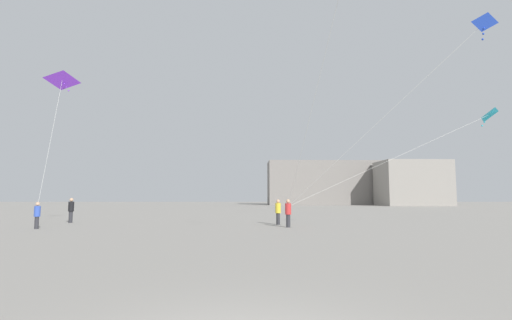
# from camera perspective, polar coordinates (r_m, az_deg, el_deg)

# --- Properties ---
(person_in_blue) EXTENTS (0.35, 0.35, 1.60)m
(person_in_blue) POSITION_cam_1_polar(r_m,az_deg,el_deg) (26.40, -29.78, -7.07)
(person_in_blue) COLOR #2D2D33
(person_in_blue) RESTS_ON ground_plane
(person_in_black) EXTENTS (0.40, 0.40, 1.82)m
(person_in_black) POSITION_cam_1_polar(r_m,az_deg,el_deg) (31.45, -25.79, -6.67)
(person_in_black) COLOR #2D2D33
(person_in_black) RESTS_ON ground_plane
(person_in_red) EXTENTS (0.38, 0.38, 1.76)m
(person_in_red) POSITION_cam_1_polar(r_m,az_deg,el_deg) (24.17, 5.14, -7.77)
(person_in_red) COLOR #2D2D33
(person_in_red) RESTS_ON ground_plane
(person_in_yellow) EXTENTS (0.38, 0.38, 1.74)m
(person_in_yellow) POSITION_cam_1_polar(r_m,az_deg,el_deg) (26.38, 3.61, -7.63)
(person_in_yellow) COLOR #2D2D33
(person_in_yellow) RESTS_ON ground_plane
(kite_cobalt_delta) EXTENTS (9.17, 7.28, 9.02)m
(kite_cobalt_delta) POSITION_cam_1_polar(r_m,az_deg,el_deg) (21.62, 30.13, 16.17)
(kite_cobalt_delta) COLOR blue
(kite_violet_delta) EXTENTS (1.85, 2.81, 8.85)m
(kite_violet_delta) POSITION_cam_1_polar(r_m,az_deg,el_deg) (29.17, -26.87, 10.44)
(kite_violet_delta) COLOR purple
(kite_cyan_delta) EXTENTS (12.70, 1.69, 6.05)m
(kite_cyan_delta) POSITION_cam_1_polar(r_m,az_deg,el_deg) (27.50, 31.33, 5.58)
(kite_cyan_delta) COLOR #1EB2C6
(building_left_hall) EXTENTS (27.82, 10.31, 10.68)m
(building_left_hall) POSITION_cam_1_polar(r_m,az_deg,el_deg) (96.00, 10.42, -3.45)
(building_left_hall) COLOR gray
(building_left_hall) RESTS_ON ground_plane
(building_centre_hall) EXTENTS (14.70, 10.36, 9.90)m
(building_centre_hall) POSITION_cam_1_polar(r_m,az_deg,el_deg) (91.48, 22.72, -3.25)
(building_centre_hall) COLOR gray
(building_centre_hall) RESTS_ON ground_plane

